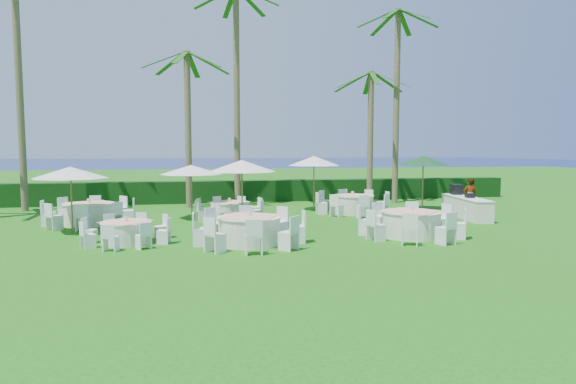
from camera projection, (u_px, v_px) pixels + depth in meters
The scene contains 21 objects.
ground at pixel (256, 242), 15.40m from camera, with size 120.00×120.00×0.00m, color #1B5A0F.
hedge at pixel (227, 191), 27.06m from camera, with size 34.00×1.00×1.20m, color black.
ocean at pixel (198, 162), 114.92m from camera, with size 260.00×260.00×0.00m, color #060F45.
banquet_table_a at pixel (126, 232), 15.11m from camera, with size 2.75×2.75×0.85m.
banquet_table_b at pixel (250, 229), 14.95m from camera, with size 3.50×3.50×1.05m.
banquet_table_c at pixel (411, 223), 16.22m from camera, with size 3.47×3.47×1.05m.
banquet_table_d at pixel (89, 213), 18.88m from camera, with size 3.42×3.42×1.03m.
banquet_table_e at pixel (230, 210), 20.36m from camera, with size 2.90×2.90×0.90m.
banquet_table_f at pixel (353, 204), 22.21m from camera, with size 3.42×3.42×1.03m.
umbrella_a at pixel (70, 173), 16.89m from camera, with size 2.59×2.59×2.34m.
umbrella_b at pixel (242, 166), 17.93m from camera, with size 2.56×2.56×2.56m.
umbrella_c at pixel (191, 170), 20.24m from camera, with size 2.60×2.60×2.30m.
umbrella_d at pixel (314, 161), 23.07m from camera, with size 2.49×2.49×2.64m.
umbrella_green at pixel (423, 160), 23.16m from camera, with size 2.61×2.61×2.66m.
buffet_table at pixel (465, 206), 20.95m from camera, with size 1.43×3.92×1.36m.
staff_person at pixel (470, 197), 21.73m from camera, with size 0.60×0.39×1.65m, color gray.
palm_a at pixel (19, 76), 22.52m from camera, with size 4.33×4.31×11.76m.
palm_b at pixel (188, 121), 24.15m from camera, with size 4.32×4.32×7.83m.
palm_c at pixel (237, 89), 24.71m from camera, with size 4.24×4.37×11.14m.
palm_d at pixel (370, 130), 26.76m from camera, with size 4.27×4.36×7.25m.
palm_e at pixel (397, 99), 26.31m from camera, with size 4.36×4.26×10.52m.
Camera 1 is at (-2.07, -15.10, 2.93)m, focal length 30.00 mm.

